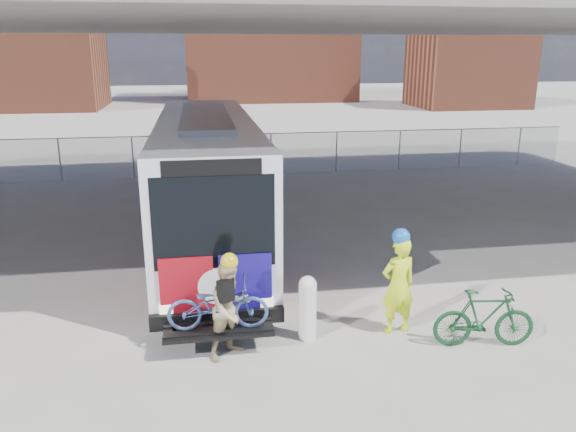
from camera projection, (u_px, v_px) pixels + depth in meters
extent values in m
plane|color=#9E9991|center=(295.00, 277.00, 13.80)|extent=(160.00, 160.00, 0.00)
cube|color=silver|center=(207.00, 174.00, 16.01)|extent=(2.55, 12.00, 3.20)
cube|color=black|center=(206.00, 149.00, 16.30)|extent=(2.61, 11.00, 1.28)
cube|color=black|center=(214.00, 222.00, 10.27)|extent=(2.24, 0.12, 1.76)
cube|color=black|center=(212.00, 167.00, 9.98)|extent=(1.78, 0.12, 0.30)
cube|color=black|center=(218.00, 318.00, 10.71)|extent=(2.55, 0.20, 0.30)
cube|color=maroon|center=(187.00, 288.00, 10.47)|extent=(1.00, 0.08, 1.20)
cube|color=navy|center=(246.00, 284.00, 10.64)|extent=(1.00, 0.08, 1.20)
cylinder|color=silver|center=(216.00, 286.00, 10.53)|extent=(0.70, 0.06, 0.70)
cube|color=gray|center=(205.00, 115.00, 15.53)|extent=(1.28, 7.20, 0.14)
cube|color=black|center=(219.00, 330.00, 10.24)|extent=(2.00, 0.70, 0.06)
cylinder|color=black|center=(161.00, 285.00, 12.08)|extent=(0.30, 1.00, 1.00)
cylinder|color=black|center=(267.00, 278.00, 12.43)|extent=(0.30, 1.00, 1.00)
cylinder|color=black|center=(174.00, 190.00, 20.22)|extent=(0.30, 1.00, 1.00)
cylinder|color=black|center=(238.00, 188.00, 20.57)|extent=(0.30, 1.00, 1.00)
cube|color=maroon|center=(153.00, 241.00, 12.40)|extent=(0.06, 2.60, 1.70)
cube|color=navy|center=(157.00, 220.00, 13.91)|extent=(0.06, 1.40, 1.70)
cube|color=maroon|center=(270.00, 235.00, 12.80)|extent=(0.06, 2.60, 1.70)
cube|color=navy|center=(262.00, 216.00, 14.31)|extent=(0.06, 1.40, 1.70)
imported|color=#3F568B|center=(218.00, 305.00, 10.09)|extent=(1.85, 0.73, 0.96)
cylinder|color=gray|center=(60.00, 160.00, 23.67)|extent=(0.06, 0.06, 1.80)
cylinder|color=gray|center=(157.00, 157.00, 24.29)|extent=(0.06, 0.06, 1.80)
cylinder|color=gray|center=(249.00, 155.00, 24.90)|extent=(0.06, 0.06, 1.80)
cylinder|color=gray|center=(336.00, 152.00, 25.52)|extent=(0.06, 0.06, 1.80)
cylinder|color=gray|center=(420.00, 150.00, 26.13)|extent=(0.06, 0.06, 1.80)
cylinder|color=gray|center=(500.00, 147.00, 26.75)|extent=(0.06, 0.06, 1.80)
plane|color=gray|center=(249.00, 155.00, 24.90)|extent=(30.00, 0.00, 30.00)
cube|color=gray|center=(248.00, 134.00, 24.64)|extent=(30.00, 0.05, 0.04)
cube|color=brown|center=(22.00, 54.00, 52.20)|extent=(14.00, 10.00, 10.00)
cube|color=brown|center=(268.00, 44.00, 62.23)|extent=(18.00, 12.00, 12.00)
cube|color=brown|center=(468.00, 65.00, 54.21)|extent=(10.00, 8.00, 8.00)
cylinder|color=silver|center=(307.00, 312.00, 10.70)|extent=(0.34, 0.34, 1.12)
sphere|color=silver|center=(308.00, 285.00, 10.54)|extent=(0.34, 0.34, 0.34)
imported|color=#DDFF1A|center=(398.00, 286.00, 10.86)|extent=(0.79, 0.59, 1.96)
sphere|color=blue|center=(401.00, 237.00, 10.57)|extent=(0.34, 0.34, 0.34)
imported|color=tan|center=(231.00, 309.00, 10.04)|extent=(1.11, 1.06, 1.80)
sphere|color=gold|center=(229.00, 262.00, 9.78)|extent=(0.31, 0.31, 0.31)
cube|color=black|center=(226.00, 290.00, 9.75)|extent=(0.32, 0.29, 0.40)
imported|color=#144021|center=(484.00, 318.00, 10.42)|extent=(1.95, 0.80, 1.14)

